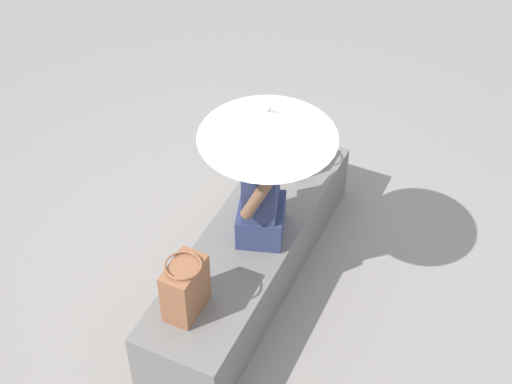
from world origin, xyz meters
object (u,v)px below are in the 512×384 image
at_px(person_seated, 261,187).
at_px(tote_bag_canvas, 185,288).
at_px(parasol, 268,124).
at_px(handbag_black, 295,154).

bearing_deg(person_seated, tote_bag_canvas, -9.75).
bearing_deg(tote_bag_canvas, person_seated, 170.25).
height_order(person_seated, parasol, parasol).
bearing_deg(parasol, person_seated, -131.93).
height_order(person_seated, handbag_black, person_seated).
bearing_deg(parasol, handbag_black, -171.03).
bearing_deg(handbag_black, person_seated, 4.00).
relative_size(person_seated, tote_bag_canvas, 2.40).
xyz_separation_m(person_seated, parasol, (0.06, 0.06, 0.53)).
relative_size(person_seated, parasol, 0.87).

